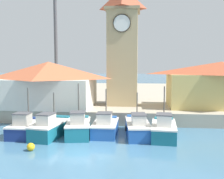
{
  "coord_description": "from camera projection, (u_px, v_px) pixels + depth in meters",
  "views": [
    {
      "loc": [
        3.81,
        -17.16,
        6.24
      ],
      "look_at": [
        0.92,
        10.57,
        3.5
      ],
      "focal_mm": 42.0,
      "sensor_mm": 36.0,
      "label": 1
    }
  ],
  "objects": [
    {
      "name": "port_crane_near",
      "position": [
        56.0,
        42.0,
        42.04
      ],
      "size": [
        5.11,
        8.19,
        21.02
      ],
      "color": "#353539",
      "rests_on": "quay_wharf"
    },
    {
      "name": "clock_tower",
      "position": [
        123.0,
        44.0,
        30.86
      ],
      "size": [
        3.97,
        3.97,
        15.29
      ],
      "color": "tan",
      "rests_on": "quay_wharf"
    },
    {
      "name": "fishing_boat_center",
      "position": [
        138.0,
        127.0,
        22.8
      ],
      "size": [
        2.45,
        5.41,
        3.71
      ],
      "color": "#2356A8",
      "rests_on": "ground"
    },
    {
      "name": "fishing_boat_mid_right",
      "position": [
        164.0,
        129.0,
        21.99
      ],
      "size": [
        2.36,
        4.71,
        4.33
      ],
      "color": "#196B7F",
      "rests_on": "ground"
    },
    {
      "name": "fishing_boat_far_left",
      "position": [
        26.0,
        127.0,
        22.79
      ],
      "size": [
        2.24,
        4.09,
        4.15
      ],
      "color": "navy",
      "rests_on": "ground"
    },
    {
      "name": "fishing_boat_left_outer",
      "position": [
        51.0,
        128.0,
        22.53
      ],
      "size": [
        2.59,
        5.07,
        3.73
      ],
      "color": "#196B7F",
      "rests_on": "ground"
    },
    {
      "name": "fishing_boat_mid_left",
      "position": [
        105.0,
        126.0,
        23.11
      ],
      "size": [
        2.21,
        4.35,
        4.01
      ],
      "color": "#2356A8",
      "rests_on": "ground"
    },
    {
      "name": "fishing_boat_left_inner",
      "position": [
        78.0,
        127.0,
        22.66
      ],
      "size": [
        2.67,
        4.53,
        4.53
      ],
      "color": "#196B7F",
      "rests_on": "ground"
    },
    {
      "name": "mooring_buoy",
      "position": [
        31.0,
        147.0,
        18.83
      ],
      "size": [
        0.57,
        0.57,
        0.57
      ],
      "primitive_type": "sphere",
      "color": "gold",
      "rests_on": "ground"
    },
    {
      "name": "warehouse_left",
      "position": [
        49.0,
        84.0,
        29.89
      ],
      "size": [
        10.37,
        6.99,
        5.12
      ],
      "color": "silver",
      "rests_on": "quay_wharf"
    },
    {
      "name": "quay_wharf",
      "position": [
        117.0,
        95.0,
        46.21
      ],
      "size": [
        120.0,
        40.0,
        1.36
      ],
      "primitive_type": "cube",
      "color": "#A89E89",
      "rests_on": "ground"
    },
    {
      "name": "ground_plane",
      "position": [
        83.0,
        155.0,
        17.99
      ],
      "size": [
        300.0,
        300.0,
        0.0
      ],
      "primitive_type": "plane",
      "color": "teal"
    },
    {
      "name": "warehouse_right",
      "position": [
        221.0,
        84.0,
        29.37
      ],
      "size": [
        11.96,
        6.08,
        5.13
      ],
      "color": "tan",
      "rests_on": "quay_wharf"
    }
  ]
}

